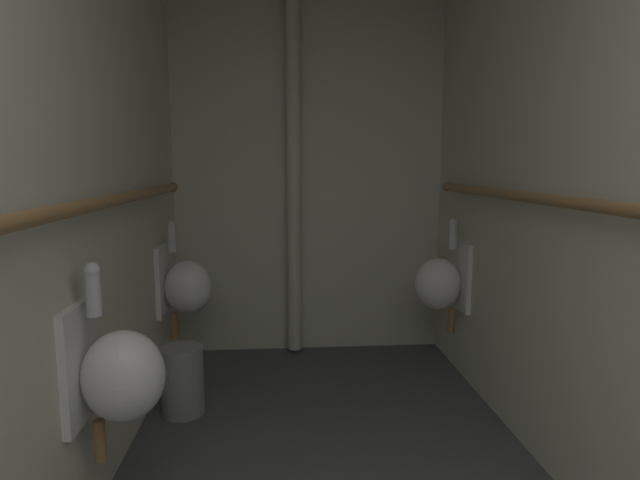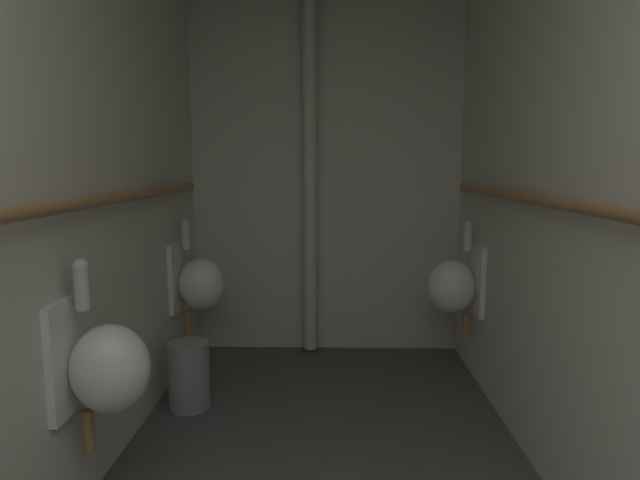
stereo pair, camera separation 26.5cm
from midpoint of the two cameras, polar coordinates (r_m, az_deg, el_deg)
wall_left at (r=2.13m, az=-29.76°, el=4.92°), size 0.06×3.95×2.59m
wall_right at (r=2.22m, az=25.09°, el=5.31°), size 0.06×3.95×2.59m
wall_back at (r=3.87m, az=-3.18°, el=6.95°), size 2.06×0.06×2.59m
urinal_left_mid at (r=2.17m, az=-24.46°, el=-13.03°), size 0.32×0.30×0.76m
urinal_left_far at (r=3.48m, az=-16.56°, el=-4.75°), size 0.32×0.30×0.76m
urinal_right_mid at (r=3.49m, az=10.82°, el=-4.52°), size 0.32×0.30×0.76m
supply_pipe_left at (r=2.09m, az=-27.50°, el=3.18°), size 0.06×3.26×0.06m
supply_pipe_right at (r=2.16m, az=23.24°, el=3.57°), size 0.06×3.22×0.06m
standpipe_back_wall at (r=3.76m, az=-4.90°, el=6.90°), size 0.10×0.10×2.54m
waste_bin at (r=3.15m, az=-17.05°, el=-14.35°), size 0.23×0.23×0.38m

